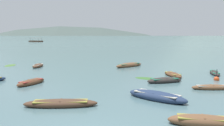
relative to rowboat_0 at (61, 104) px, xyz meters
The scene contains 18 objects.
ground_plane 1494.75m from the rowboat_0, 89.92° to the left, with size 6000.00×6000.00×0.00m, color slate.
mountain_1 2109.95m from the rowboat_0, 113.51° to the left, with size 1561.31×1561.31×538.28m, color slate.
mountain_2 1887.25m from the rowboat_0, 97.89° to the left, with size 1871.20×1871.20×515.72m, color #4C5B56.
mountain_3 1949.98m from the rowboat_0, 77.02° to the left, with size 1553.84×1553.84×400.79m, color slate.
rowboat_0 is the anchor object (origin of this frame).
rowboat_2 11.76m from the rowboat_0, 25.35° to the left, with size 3.25×0.99×0.46m.
rowboat_3 10.68m from the rowboat_0, 46.06° to the left, with size 3.53×2.17×0.56m.
rowboat_4 18.93m from the rowboat_0, 76.18° to the left, with size 4.05×3.97×0.66m.
rowboat_5 7.60m from the rowboat_0, 123.32° to the left, with size 2.05×3.32×0.55m.
rowboat_6 6.19m from the rowboat_0, 17.20° to the left, with size 4.17×3.69×0.67m.
rowboat_8 19.12m from the rowboat_0, 113.05° to the left, with size 1.20×3.21×0.52m.
rowboat_9 18.54m from the rowboat_0, 42.86° to the left, with size 1.51×3.67×0.43m.
rowboat_10 14.20m from the rowboat_0, 51.55° to the left, with size 1.81×3.45×0.48m.
rowboat_11 7.95m from the rowboat_0, 20.22° to the right, with size 3.40×1.51×0.62m.
ferry_1 139.65m from the rowboat_0, 110.20° to the left, with size 8.94×5.81×2.54m.
mooring_buoy 15.27m from the rowboat_0, 35.66° to the left, with size 0.51×0.51×1.18m.
weed_patch_5 22.35m from the rowboat_0, 122.01° to the left, with size 1.27×2.68×0.14m, color #477033.
weed_patch_6 11.28m from the rowboat_0, 57.58° to the left, with size 1.20×2.54×0.14m, color #38662D.
Camera 1 is at (1.67, -8.79, 4.22)m, focal length 39.42 mm.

